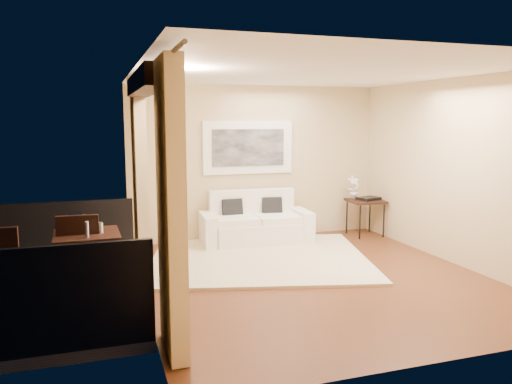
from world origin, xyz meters
name	(u,v)px	position (x,y,z in m)	size (l,w,h in m)	color
floor	(314,278)	(0.00, 0.00, 0.00)	(5.00, 5.00, 0.00)	brown
room_shell	(147,83)	(-2.13, 0.00, 2.52)	(5.00, 6.40, 5.00)	white
balcony	(48,291)	(-3.31, 0.00, 0.18)	(1.81, 2.60, 1.17)	#605B56
curtains	(151,185)	(-2.11, 0.00, 1.34)	(0.16, 4.80, 2.64)	#D1B581
artwork	(248,148)	(-0.16, 2.46, 1.62)	(1.62, 0.07, 0.92)	white
rug	(259,258)	(-0.41, 1.10, 0.02)	(3.20, 2.79, 0.04)	beige
sofa	(255,225)	(-0.16, 2.09, 0.32)	(1.90, 0.89, 0.89)	white
side_table	(365,203)	(1.93, 2.00, 0.60)	(0.66, 0.66, 0.66)	black
tray	(369,198)	(1.98, 1.99, 0.68)	(0.38, 0.28, 0.05)	black
orchid	(354,187)	(1.76, 2.14, 0.88)	(0.23, 0.16, 0.44)	white
bistro_table	(87,240)	(-2.85, -0.09, 0.75)	(0.73, 0.73, 0.83)	black
balcony_chair_far	(79,252)	(-2.94, -0.03, 0.61)	(0.47, 0.47, 1.05)	black
ice_bucket	(77,223)	(-2.96, 0.06, 0.93)	(0.18, 0.18, 0.20)	silver
candle	(95,228)	(-2.76, 0.01, 0.87)	(0.06, 0.06, 0.07)	red
vase	(87,229)	(-2.84, -0.31, 0.92)	(0.04, 0.04, 0.18)	white
glass_a	(100,228)	(-2.70, -0.13, 0.89)	(0.06, 0.06, 0.12)	silver
glass_b	(100,228)	(-2.71, -0.12, 0.89)	(0.06, 0.06, 0.12)	white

